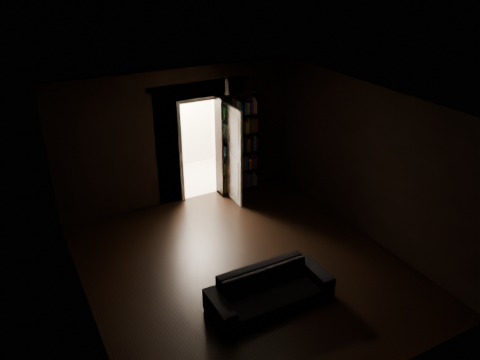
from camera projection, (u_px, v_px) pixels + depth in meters
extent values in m
plane|color=black|center=(244.00, 268.00, 7.85)|extent=(5.50, 5.50, 0.00)
cube|color=black|center=(118.00, 148.00, 8.93)|extent=(2.55, 0.10, 2.80)
cube|color=black|center=(252.00, 124.00, 10.19)|extent=(1.55, 0.10, 2.80)
cube|color=black|center=(199.00, 83.00, 9.21)|extent=(0.90, 0.10, 0.70)
cube|color=black|center=(79.00, 236.00, 6.17)|extent=(0.02, 5.50, 2.80)
cube|color=black|center=(368.00, 163.00, 8.31)|extent=(0.02, 5.50, 2.80)
cube|color=black|center=(367.00, 298.00, 5.06)|extent=(5.00, 0.02, 2.80)
cube|color=beige|center=(245.00, 107.00, 6.63)|extent=(5.00, 5.50, 0.02)
cube|color=white|center=(202.00, 150.00, 9.77)|extent=(1.04, 0.06, 2.17)
cube|color=beige|center=(188.00, 180.00, 10.98)|extent=(2.20, 1.80, 0.10)
cube|color=beige|center=(172.00, 119.00, 11.10)|extent=(2.20, 0.10, 2.40)
cube|color=beige|center=(140.00, 138.00, 9.98)|extent=(0.10, 1.60, 2.40)
cube|color=beige|center=(227.00, 123.00, 10.88)|extent=(0.10, 1.60, 2.40)
cube|color=beige|center=(182.00, 74.00, 9.88)|extent=(2.20, 1.80, 0.10)
cube|color=#CE6F7F|center=(170.00, 77.00, 10.61)|extent=(2.00, 0.04, 0.26)
imported|color=black|center=(270.00, 285.00, 6.89)|extent=(1.88, 0.83, 0.72)
cube|color=black|center=(237.00, 144.00, 9.95)|extent=(0.92, 0.39, 2.20)
cube|color=silver|center=(158.00, 144.00, 10.66)|extent=(0.95, 0.92, 1.65)
cube|color=white|center=(232.00, 154.00, 9.64)|extent=(0.06, 0.85, 2.05)
cube|color=silver|center=(227.00, 87.00, 9.32)|extent=(0.14, 0.14, 0.32)
cube|color=black|center=(155.00, 105.00, 10.22)|extent=(0.60, 0.18, 0.24)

